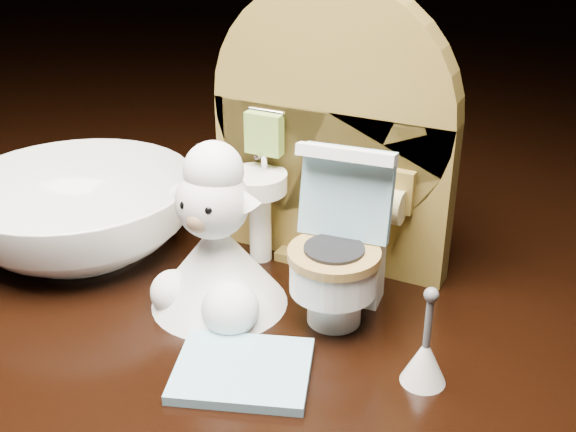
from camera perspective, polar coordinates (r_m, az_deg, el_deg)
backdrop_panel at (r=0.37m, az=3.29°, el=5.59°), size 0.13×0.05×0.15m
toy_toilet at (r=0.34m, az=4.19°, el=-3.18°), size 0.05×0.06×0.09m
bath_mat at (r=0.32m, az=-3.62°, el=-12.06°), size 0.07×0.06×0.00m
toilet_brush at (r=0.31m, az=10.76°, el=-10.94°), size 0.02×0.02×0.05m
plush_lamb at (r=0.35m, az=-5.72°, el=-2.82°), size 0.07×0.07×0.09m
ceramic_bowl at (r=0.42m, az=-16.18°, el=0.20°), size 0.14×0.14×0.04m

